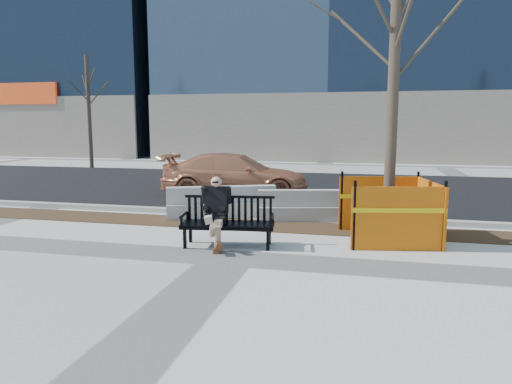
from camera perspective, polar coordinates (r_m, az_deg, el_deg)
ground at (r=8.10m, az=-3.29°, el=-8.03°), size 120.00×120.00×0.00m
mulch_strip at (r=10.54m, az=0.71°, el=-4.10°), size 40.00×1.20×0.02m
asphalt_street at (r=16.55m, az=5.33°, el=0.46°), size 60.00×10.40×0.01m
curb at (r=11.43m, az=1.73°, el=-2.83°), size 60.00×0.25×0.12m
bench at (r=8.84m, az=-3.43°, el=-6.61°), size 1.83×0.87×0.94m
seated_man at (r=8.92m, az=-4.87°, el=-6.49°), size 0.67×0.98×1.28m
tree_fence at (r=9.66m, az=15.66°, el=-5.62°), size 2.99×2.99×6.39m
sedan at (r=14.78m, az=-2.49°, el=-0.49°), size 4.78×2.33×1.34m
jersey_barrier_left at (r=11.56m, az=-4.18°, el=-3.02°), size 2.67×1.53×0.77m
jersey_barrier_right at (r=11.21m, az=6.79°, el=-3.42°), size 2.61×1.10×0.74m
far_tree_left at (r=25.44m, az=-19.37°, el=2.80°), size 2.61×2.61×6.06m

